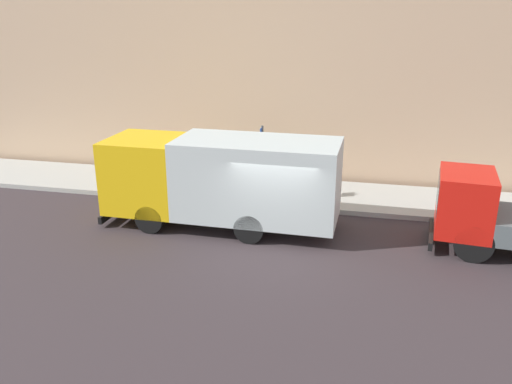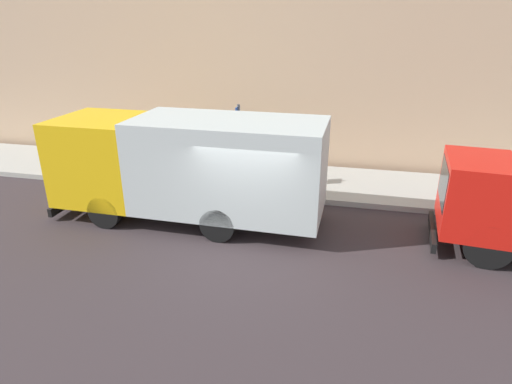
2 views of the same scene
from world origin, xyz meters
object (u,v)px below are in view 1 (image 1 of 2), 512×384
at_px(small_flatbed_truck, 503,217).
at_px(traffic_cone_orange, 166,183).
at_px(street_sign_post, 262,157).
at_px(large_utility_truck, 222,178).
at_px(pedestrian_walking, 252,157).

relative_size(small_flatbed_truck, traffic_cone_orange, 8.78).
distance_m(traffic_cone_orange, street_sign_post, 3.94).
bearing_deg(small_flatbed_truck, traffic_cone_orange, 83.14).
distance_m(large_utility_truck, traffic_cone_orange, 3.95).
bearing_deg(street_sign_post, small_flatbed_truck, -107.22).
distance_m(large_utility_truck, street_sign_post, 2.36).
height_order(pedestrian_walking, traffic_cone_orange, pedestrian_walking).
bearing_deg(traffic_cone_orange, street_sign_post, -93.53).
distance_m(small_flatbed_truck, pedestrian_walking, 9.43).
xyz_separation_m(traffic_cone_orange, street_sign_post, (-0.23, -3.71, 1.30)).
xyz_separation_m(large_utility_truck, street_sign_post, (2.21, -0.83, 0.14)).
distance_m(pedestrian_walking, street_sign_post, 2.41).
relative_size(small_flatbed_truck, street_sign_post, 1.85).
bearing_deg(traffic_cone_orange, pedestrian_walking, -55.83).
bearing_deg(large_utility_truck, traffic_cone_orange, 50.89).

